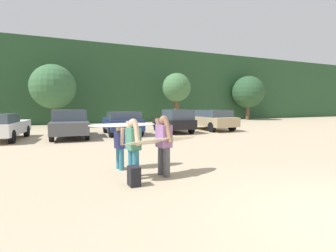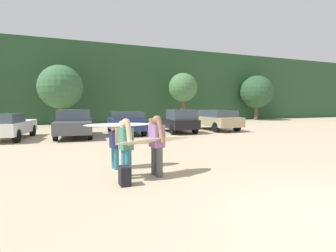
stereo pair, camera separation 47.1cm
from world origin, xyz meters
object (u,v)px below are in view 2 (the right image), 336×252
(parked_car_white, at_px, (7,126))
(person_child, at_px, (115,144))
(person_adult, at_px, (157,142))
(surfboard_white, at_px, (118,125))
(parked_car_tan, at_px, (215,119))
(parked_car_navy, at_px, (126,122))
(parked_car_black, at_px, (178,121))
(parked_car_dark_gray, at_px, (74,123))
(surfboard_cream, at_px, (155,141))
(backpack_dropped, at_px, (125,176))
(person_companion, at_px, (126,144))

(parked_car_white, relative_size, person_child, 3.50)
(person_adult, bearing_deg, surfboard_white, -65.04)
(parked_car_tan, height_order, person_adult, person_adult)
(parked_car_navy, distance_m, surfboard_white, 8.88)
(parked_car_white, bearing_deg, person_child, -145.05)
(parked_car_tan, bearing_deg, parked_car_black, 98.20)
(surfboard_white, bearing_deg, parked_car_dark_gray, -82.00)
(parked_car_white, xyz_separation_m, surfboard_white, (4.17, -8.42, 0.53))
(parked_car_navy, xyz_separation_m, surfboard_cream, (-1.56, -9.82, 0.18))
(parked_car_dark_gray, relative_size, parked_car_tan, 1.05)
(parked_car_tan, bearing_deg, person_child, 134.41)
(parked_car_black, relative_size, parked_car_tan, 0.89)
(person_child, height_order, surfboard_white, surfboard_white)
(parked_car_black, bearing_deg, backpack_dropped, 153.52)
(person_child, height_order, backpack_dropped, person_child)
(parked_car_dark_gray, distance_m, surfboard_white, 8.54)
(person_companion, bearing_deg, backpack_dropped, 65.72)
(parked_car_tan, height_order, surfboard_white, parked_car_tan)
(backpack_dropped, bearing_deg, person_companion, 73.33)
(surfboard_white, relative_size, backpack_dropped, 4.42)
(parked_car_dark_gray, xyz_separation_m, surfboard_cream, (1.52, -9.74, 0.15))
(person_adult, distance_m, backpack_dropped, 1.29)
(person_adult, bearing_deg, backpack_dropped, 19.25)
(parked_car_white, distance_m, parked_car_black, 9.94)
(parked_car_dark_gray, relative_size, surfboard_white, 2.44)
(parked_car_black, bearing_deg, surfboard_white, 149.63)
(parked_car_black, xyz_separation_m, person_adult, (-5.01, -9.57, 0.12))
(parked_car_navy, xyz_separation_m, parked_car_tan, (6.72, 0.25, 0.04))
(surfboard_white, bearing_deg, parked_car_tan, -133.04)
(surfboard_cream, xyz_separation_m, backpack_dropped, (-0.91, -0.45, -0.72))
(parked_car_navy, xyz_separation_m, person_child, (-2.37, -8.61, -0.04))
(parked_car_dark_gray, xyz_separation_m, parked_car_tan, (9.80, 0.33, 0.00))
(parked_car_white, height_order, person_companion, person_companion)
(parked_car_black, relative_size, person_companion, 2.70)
(parked_car_dark_gray, xyz_separation_m, backpack_dropped, (0.61, -10.19, -0.58))
(parked_car_white, height_order, person_adult, person_adult)
(person_adult, height_order, backpack_dropped, person_adult)
(surfboard_white, distance_m, backpack_dropped, 2.02)
(surfboard_cream, relative_size, backpack_dropped, 5.07)
(parked_car_dark_gray, relative_size, person_child, 3.75)
(person_companion, bearing_deg, surfboard_cream, 158.40)
(parked_car_navy, bearing_deg, surfboard_cream, 175.25)
(parked_car_white, bearing_deg, parked_car_black, -81.00)
(parked_car_dark_gray, height_order, surfboard_white, parked_car_dark_gray)
(parked_car_dark_gray, height_order, backpack_dropped, parked_car_dark_gray)
(parked_car_dark_gray, bearing_deg, parked_car_tan, -82.92)
(parked_car_black, relative_size, surfboard_white, 2.07)
(surfboard_cream, relative_size, surfboard_white, 1.15)
(backpack_dropped, bearing_deg, parked_car_white, 111.38)
(parked_car_white, relative_size, surfboard_white, 2.28)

